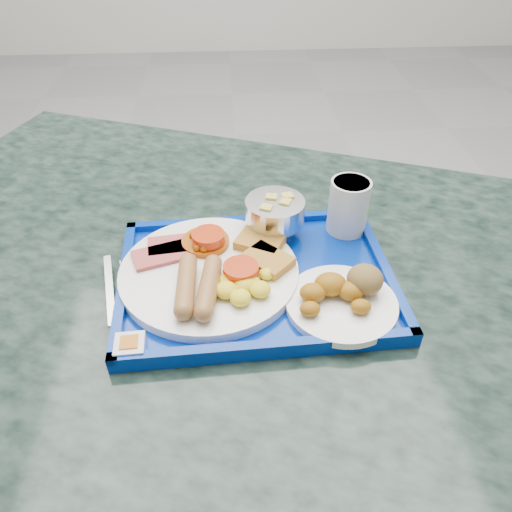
{
  "coord_description": "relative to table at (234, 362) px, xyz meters",
  "views": [
    {
      "loc": [
        -0.05,
        -1.52,
        1.34
      ],
      "look_at": [
        -0.02,
        -0.96,
        0.89
      ],
      "focal_mm": 35.0,
      "sensor_mm": 36.0,
      "label": 1
    }
  ],
  "objects": [
    {
      "name": "floor",
      "position": [
        0.06,
        0.93,
        -0.62
      ],
      "size": [
        6.0,
        6.0,
        0.0
      ],
      "primitive_type": "plane",
      "color": "gray",
      "rests_on": "ground"
    },
    {
      "name": "table",
      "position": [
        0.0,
        0.0,
        0.0
      ],
      "size": [
        1.57,
        1.32,
        0.84
      ],
      "rotation": [
        0.0,
        0.0,
        -0.38
      ],
      "color": "slate",
      "rests_on": "floor"
    },
    {
      "name": "tray",
      "position": [
        0.04,
        -0.03,
        0.22
      ],
      "size": [
        0.42,
        0.31,
        0.02
      ],
      "rotation": [
        0.0,
        0.0,
        0.04
      ],
      "color": "#032A99",
      "rests_on": "table"
    },
    {
      "name": "main_plate",
      "position": [
        -0.03,
        -0.02,
        0.24
      ],
      "size": [
        0.27,
        0.27,
        0.04
      ],
      "rotation": [
        0.0,
        0.0,
        -0.18
      ],
      "color": "white",
      "rests_on": "tray"
    },
    {
      "name": "bread_plate",
      "position": [
        0.16,
        -0.09,
        0.24
      ],
      "size": [
        0.16,
        0.16,
        0.05
      ],
      "rotation": [
        0.0,
        0.0,
        0.36
      ],
      "color": "white",
      "rests_on": "tray"
    },
    {
      "name": "fruit_bowl",
      "position": [
        0.08,
        0.08,
        0.27
      ],
      "size": [
        0.1,
        0.1,
        0.07
      ],
      "color": "silver",
      "rests_on": "tray"
    },
    {
      "name": "juice_cup",
      "position": [
        0.2,
        0.09,
        0.28
      ],
      "size": [
        0.07,
        0.07,
        0.09
      ],
      "color": "silver",
      "rests_on": "tray"
    },
    {
      "name": "spoon",
      "position": [
        -0.12,
        0.02,
        0.23
      ],
      "size": [
        0.08,
        0.18,
        0.01
      ],
      "rotation": [
        0.0,
        0.0,
        0.33
      ],
      "color": "silver",
      "rests_on": "tray"
    },
    {
      "name": "knife",
      "position": [
        -0.18,
        -0.04,
        0.23
      ],
      "size": [
        0.04,
        0.15,
        0.0
      ],
      "primitive_type": "cube",
      "rotation": [
        0.0,
        0.0,
        0.21
      ],
      "color": "silver",
      "rests_on": "tray"
    },
    {
      "name": "jam_packet",
      "position": [
        -0.13,
        -0.16,
        0.24
      ],
      "size": [
        0.04,
        0.04,
        0.02
      ],
      "rotation": [
        0.0,
        0.0,
        0.05
      ],
      "color": "white",
      "rests_on": "tray"
    }
  ]
}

